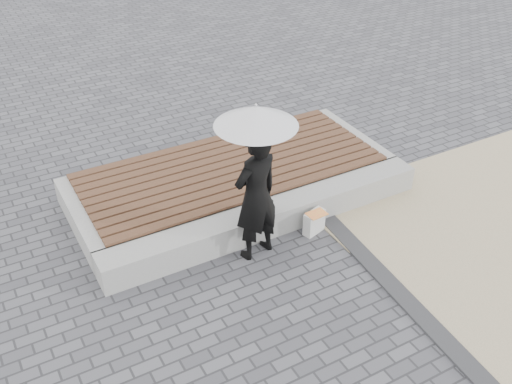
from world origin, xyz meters
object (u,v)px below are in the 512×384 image
(seating_ledge, at_px, (269,218))
(canvas_tote, at_px, (314,222))
(parasol, at_px, (256,116))
(handbag, at_px, (261,210))
(woman, at_px, (256,196))

(seating_ledge, distance_m, canvas_tote, 0.65)
(parasol, bearing_deg, handbag, 46.24)
(seating_ledge, relative_size, canvas_tote, 14.30)
(handbag, relative_size, canvas_tote, 0.95)
(woman, distance_m, canvas_tote, 1.22)
(woman, bearing_deg, handbag, -145.85)
(seating_ledge, bearing_deg, woman, -138.12)
(seating_ledge, xyz_separation_m, handbag, (-0.22, -0.17, 0.32))
(handbag, distance_m, canvas_tote, 0.85)
(parasol, relative_size, handbag, 3.96)
(handbag, xyz_separation_m, canvas_tote, (0.75, -0.21, -0.34))
(parasol, bearing_deg, seating_ledge, 41.88)
(canvas_tote, bearing_deg, woman, 163.50)
(parasol, bearing_deg, canvas_tote, -0.10)
(woman, distance_m, handbag, 0.51)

